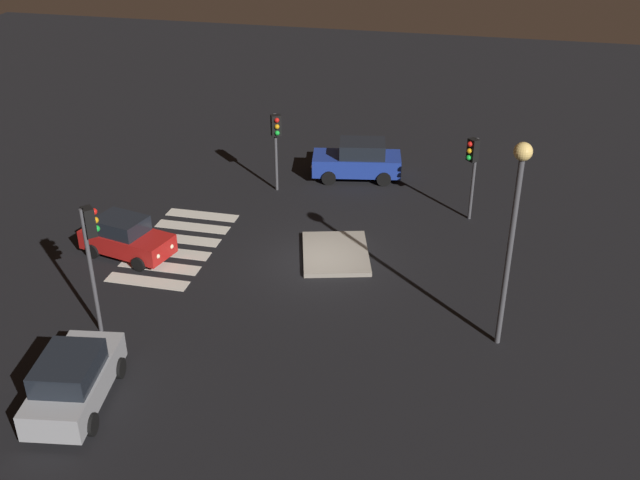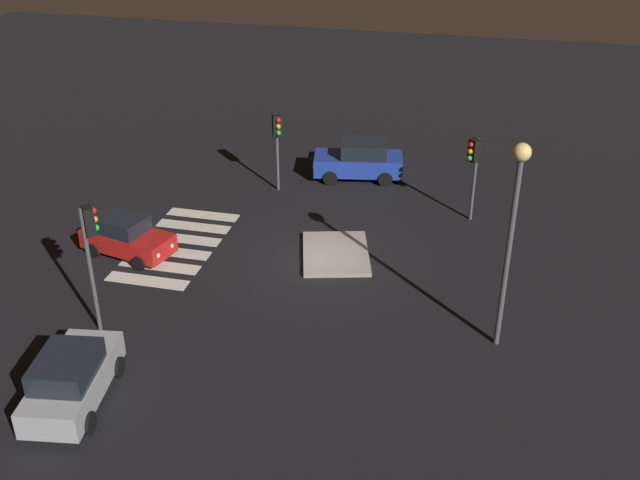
{
  "view_description": "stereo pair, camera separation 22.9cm",
  "coord_description": "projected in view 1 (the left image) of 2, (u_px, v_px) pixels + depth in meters",
  "views": [
    {
      "loc": [
        24.75,
        5.71,
        14.67
      ],
      "look_at": [
        0.0,
        0.0,
        1.0
      ],
      "focal_mm": 41.99,
      "sensor_mm": 36.0,
      "label": 1
    },
    {
      "loc": [
        24.69,
        5.93,
        14.67
      ],
      "look_at": [
        0.0,
        0.0,
        1.0
      ],
      "focal_mm": 41.99,
      "sensor_mm": 36.0,
      "label": 2
    }
  ],
  "objects": [
    {
      "name": "ground_plane",
      "position": [
        320.0,
        262.0,
        29.31
      ],
      "size": [
        80.0,
        80.0,
        0.0
      ],
      "primitive_type": "plane",
      "color": "black"
    },
    {
      "name": "traffic_island",
      "position": [
        336.0,
        253.0,
        29.77
      ],
      "size": [
        4.0,
        3.39,
        0.18
      ],
      "color": "gray",
      "rests_on": "ground"
    },
    {
      "name": "car_red",
      "position": [
        126.0,
        238.0,
        29.46
      ],
      "size": [
        2.37,
        3.92,
        1.61
      ],
      "rotation": [
        0.0,
        0.0,
        1.34
      ],
      "color": "red",
      "rests_on": "ground"
    },
    {
      "name": "car_silver",
      "position": [
        74.0,
        380.0,
        21.59
      ],
      "size": [
        4.28,
        2.4,
        1.79
      ],
      "rotation": [
        0.0,
        0.0,
        3.29
      ],
      "color": "#9EA0A5",
      "rests_on": "ground"
    },
    {
      "name": "car_blue",
      "position": [
        358.0,
        160.0,
        36.21
      ],
      "size": [
        2.58,
        4.5,
        1.87
      ],
      "rotation": [
        0.0,
        0.0,
        -1.4
      ],
      "color": "#1E389E",
      "rests_on": "ground"
    },
    {
      "name": "traffic_light_west",
      "position": [
        472.0,
        159.0,
        31.3
      ],
      "size": [
        0.54,
        0.54,
        3.71
      ],
      "rotation": [
        0.0,
        0.0,
        -0.81
      ],
      "color": "#47474C",
      "rests_on": "ground"
    },
    {
      "name": "traffic_light_east",
      "position": [
        91.0,
        240.0,
        23.69
      ],
      "size": [
        0.54,
        0.54,
        4.56
      ],
      "rotation": [
        0.0,
        0.0,
        2.35
      ],
      "color": "#47474C",
      "rests_on": "ground"
    },
    {
      "name": "traffic_light_south",
      "position": [
        276.0,
        134.0,
        33.91
      ],
      "size": [
        0.53,
        0.54,
        3.74
      ],
      "rotation": [
        0.0,
        0.0,
        0.51
      ],
      "color": "#47474C",
      "rests_on": "ground"
    },
    {
      "name": "street_lamp",
      "position": [
        515.0,
        210.0,
        22.4
      ],
      "size": [
        0.56,
        0.56,
        7.0
      ],
      "color": "#47474C",
      "rests_on": "ground"
    },
    {
      "name": "crosswalk_near",
      "position": [
        177.0,
        246.0,
        30.5
      ],
      "size": [
        6.45,
        3.2,
        0.02
      ],
      "color": "silver",
      "rests_on": "ground"
    }
  ]
}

